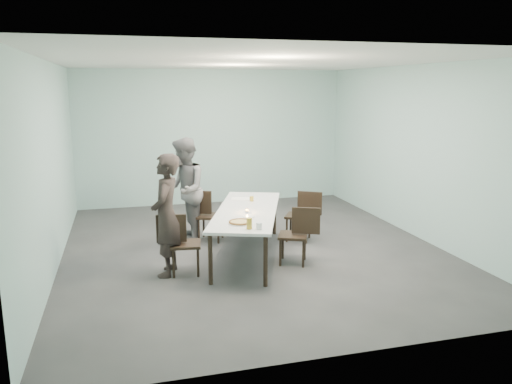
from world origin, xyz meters
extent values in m
plane|color=#333335|center=(0.00, 0.00, 0.00)|extent=(7.00, 7.00, 0.00)
cube|color=#9BC4C2|center=(0.00, 3.50, 1.50)|extent=(6.00, 0.02, 3.00)
cube|color=#9BC4C2|center=(0.00, -3.50, 1.50)|extent=(6.00, 0.02, 3.00)
cube|color=#9BC4C2|center=(-3.00, 0.00, 1.50)|extent=(0.02, 7.00, 3.00)
cube|color=#9BC4C2|center=(3.00, 0.00, 1.50)|extent=(0.02, 7.00, 3.00)
cube|color=white|center=(0.00, 0.00, 3.00)|extent=(6.00, 7.00, 0.02)
cube|color=white|center=(-0.17, -0.34, 0.73)|extent=(1.74, 2.75, 0.04)
cylinder|color=black|center=(-0.93, -1.36, 0.35)|extent=(0.06, 0.06, 0.71)
cylinder|color=black|center=(-0.10, 0.94, 0.35)|extent=(0.06, 0.06, 0.71)
cylinder|color=black|center=(-0.24, -1.61, 0.35)|extent=(0.06, 0.06, 0.71)
cylinder|color=black|center=(0.60, 0.68, 0.35)|extent=(0.06, 0.06, 0.71)
cube|color=black|center=(-1.20, -0.84, 0.43)|extent=(0.47, 0.47, 0.04)
cube|color=black|center=(-1.39, -0.82, 0.67)|extent=(0.42, 0.10, 0.40)
cylinder|color=black|center=(-1.39, -0.99, 0.21)|extent=(0.04, 0.04, 0.41)
cylinder|color=black|center=(-1.34, -0.65, 0.21)|extent=(0.04, 0.04, 0.41)
cylinder|color=black|center=(-1.05, -1.04, 0.21)|extent=(0.04, 0.04, 0.41)
cylinder|color=black|center=(-1.01, -0.70, 0.21)|extent=(0.04, 0.04, 0.41)
cube|color=black|center=(-0.58, 0.62, 0.43)|extent=(0.55, 0.55, 0.04)
cube|color=black|center=(-0.75, 0.70, 0.67)|extent=(0.40, 0.20, 0.40)
cylinder|color=black|center=(-0.80, 0.54, 0.21)|extent=(0.04, 0.04, 0.41)
cylinder|color=black|center=(-0.67, 0.85, 0.21)|extent=(0.04, 0.04, 0.41)
cylinder|color=black|center=(-0.49, 0.40, 0.21)|extent=(0.04, 0.04, 0.41)
cylinder|color=black|center=(-0.35, 0.71, 0.21)|extent=(0.04, 0.04, 0.41)
cube|color=black|center=(0.41, -0.85, 0.43)|extent=(0.56, 0.56, 0.04)
cube|color=black|center=(0.59, -0.92, 0.67)|extent=(0.40, 0.21, 0.40)
cylinder|color=black|center=(0.64, -0.76, 0.21)|extent=(0.04, 0.04, 0.41)
cylinder|color=black|center=(0.50, -1.07, 0.21)|extent=(0.04, 0.04, 0.41)
cylinder|color=black|center=(0.33, -0.62, 0.21)|extent=(0.04, 0.04, 0.41)
cylinder|color=black|center=(0.19, -0.93, 0.21)|extent=(0.04, 0.04, 0.41)
cube|color=black|center=(0.89, 0.23, 0.43)|extent=(0.57, 0.57, 0.04)
cube|color=black|center=(1.06, 0.14, 0.67)|extent=(0.38, 0.25, 0.40)
cylinder|color=black|center=(1.13, 0.29, 0.21)|extent=(0.04, 0.04, 0.41)
cylinder|color=black|center=(0.95, 0.00, 0.21)|extent=(0.04, 0.04, 0.41)
cylinder|color=black|center=(0.83, 0.47, 0.21)|extent=(0.04, 0.04, 0.41)
cylinder|color=black|center=(0.66, 0.17, 0.21)|extent=(0.04, 0.04, 0.41)
imported|color=black|center=(-1.45, -0.81, 0.86)|extent=(0.58, 0.72, 1.73)
imported|color=slate|center=(-1.01, 0.68, 0.90)|extent=(0.77, 0.94, 1.79)
cylinder|color=white|center=(-0.46, -1.10, 0.76)|extent=(0.34, 0.34, 0.01)
cylinder|color=#DDC07D|center=(-0.46, -1.10, 0.77)|extent=(0.30, 0.30, 0.01)
torus|color=brown|center=(-0.46, -1.10, 0.77)|extent=(0.32, 0.32, 0.03)
cylinder|color=white|center=(-0.26, -0.79, 0.76)|extent=(0.18, 0.18, 0.01)
cylinder|color=gold|center=(-0.41, -1.40, 0.82)|extent=(0.08, 0.08, 0.15)
cylinder|color=silver|center=(-0.28, -1.44, 0.80)|extent=(0.08, 0.08, 0.09)
cylinder|color=silver|center=(-0.22, -0.54, 0.77)|extent=(0.06, 0.06, 0.03)
cylinder|color=orange|center=(-0.22, -0.54, 0.79)|extent=(0.04, 0.04, 0.01)
cylinder|color=gold|center=(0.05, 0.21, 0.79)|extent=(0.07, 0.07, 0.08)
cube|color=silver|center=(-0.10, 0.42, 0.75)|extent=(0.36, 0.31, 0.01)
camera|label=1|loc=(-2.00, -7.63, 2.61)|focal=35.00mm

